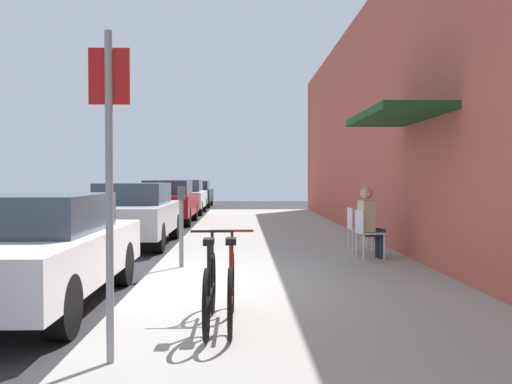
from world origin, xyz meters
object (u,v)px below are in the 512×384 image
Objects in this scene: bicycle_0 at (210,290)px; cafe_chair_1 at (357,227)px; parked_car_2 at (168,201)px; parked_car_0 at (34,249)px; street_sign at (109,170)px; parked_car_3 at (184,196)px; parked_car_4 at (195,193)px; cafe_chair_0 at (366,231)px; parking_meter at (181,220)px; seated_patron_0 at (369,220)px; parked_car_1 at (133,213)px; bicycle_1 at (231,289)px.

bicycle_0 reaches higher than cafe_chair_1.
bicycle_0 is at bearing -80.90° from parked_car_2.
street_sign reaches higher than parked_car_0.
parked_car_3 is (0.00, 5.40, -0.01)m from parked_car_2.
parked_car_4 reaches higher than cafe_chair_0.
parked_car_3 is (0.00, 17.87, 0.05)m from parked_car_0.
parking_meter is 1.02× the size of seated_patron_0.
parking_meter is 3.68m from cafe_chair_1.
parked_car_1 reaches higher than cafe_chair_0.
seated_patron_0 is at bearing 6.61° from cafe_chair_0.
parked_car_4 is at bearing 94.14° from parking_meter.
street_sign is (-0.05, -4.75, 0.75)m from parking_meter.
seated_patron_0 reaches higher than cafe_chair_0.
parked_car_3 is 19.39m from bicycle_1.
bicycle_0 is at bearing -83.42° from parked_car_3.
cafe_chair_0 is at bearing -76.87° from parked_car_4.
seated_patron_0 is 0.87m from cafe_chair_1.
cafe_chair_1 is at bearing 40.03° from parked_car_0.
street_sign is (1.50, -26.15, 0.91)m from parked_car_4.
parked_car_2 reaches higher than parked_car_1.
street_sign reaches higher than seated_patron_0.
cafe_chair_1 is at bearing 90.04° from cafe_chair_0.
parked_car_3 is 5.06× the size of cafe_chair_0.
cafe_chair_1 is (2.35, 5.38, 0.14)m from bicycle_1.
street_sign is 6.60m from cafe_chair_0.
parked_car_0 is at bearing 150.77° from bicycle_1.
bicycle_0 is (2.22, -25.09, -0.25)m from parked_car_4.
parked_car_4 is at bearing 90.00° from parked_car_2.
cafe_chair_0 is at bearing 60.72° from bicycle_0.
parked_car_4 is 21.46m from parking_meter.
parked_car_3 reaches higher than bicycle_1.
cafe_chair_1 is at bearing 94.09° from seated_patron_0.
parked_car_2 is 5.06× the size of cafe_chair_1.
bicycle_1 is at bearing 11.51° from bicycle_0.
street_sign is 7.33m from cafe_chair_1.
cafe_chair_1 is (-0.00, 0.85, 0.00)m from cafe_chair_0.
cafe_chair_1 is (4.78, -19.67, -0.11)m from parked_car_4.
street_sign reaches higher than parking_meter.
cafe_chair_1 is at bearing -76.33° from parked_car_4.
parked_car_1 is 5.06× the size of cafe_chair_1.
seated_patron_0 is at bearing 15.10° from parking_meter.
bicycle_0 is at bearing -115.30° from cafe_chair_1.
bicycle_1 is (0.93, 1.10, -1.16)m from street_sign.
street_sign is at bearing -85.78° from parked_car_3.
parked_car_4 is at bearing 90.00° from parked_car_0.
parked_car_1 is at bearing 90.00° from parked_car_0.
parked_car_4 is 26.20m from street_sign.
parked_car_2 is 1.00× the size of parked_car_3.
street_sign reaches higher than parked_car_3.
parked_car_2 is at bearing 117.53° from seated_patron_0.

